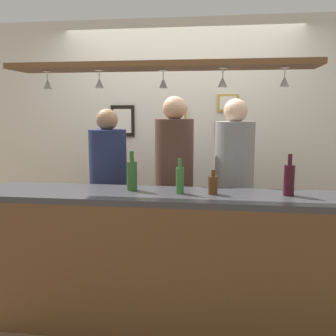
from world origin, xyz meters
name	(u,v)px	position (x,y,z in m)	size (l,w,h in m)	color
ground_plane	(166,302)	(0.00, 0.00, 0.00)	(8.00, 8.00, 0.00)	brown
back_wall	(181,142)	(0.00, 1.10, 1.30)	(4.40, 0.06, 2.60)	silver
bar_counter	(156,244)	(0.00, -0.51, 0.70)	(2.70, 0.55, 1.04)	#38383D
overhead_glass_rack	(160,66)	(0.00, -0.30, 1.95)	(2.20, 0.36, 0.04)	brown
hanging_wineglass_far_left	(48,83)	(-0.87, -0.27, 1.84)	(0.07, 0.07, 0.13)	silver
hanging_wineglass_left	(99,83)	(-0.45, -0.31, 1.84)	(0.07, 0.07, 0.13)	silver
hanging_wineglass_center_left	(163,83)	(0.01, -0.24, 1.84)	(0.07, 0.07, 0.13)	silver
hanging_wineglass_center	(223,81)	(0.45, -0.32, 1.84)	(0.07, 0.07, 0.13)	silver
hanging_wineglass_center_right	(285,81)	(0.87, -0.30, 1.84)	(0.07, 0.07, 0.13)	silver
person_left_navy_shirt	(108,181)	(-0.58, 0.27, 1.00)	(0.34, 0.34, 1.66)	#2D334C
person_middle_brown_shirt	(174,175)	(0.03, 0.27, 1.07)	(0.34, 0.34, 1.76)	#2D334C
person_right_grey_shirt	(234,178)	(0.56, 0.27, 1.05)	(0.34, 0.34, 1.74)	#2D334C
bottle_beer_green_import	(180,179)	(0.15, -0.34, 1.14)	(0.06, 0.06, 0.26)	#336B2D
bottle_champagne_green	(132,175)	(-0.22, -0.27, 1.16)	(0.08, 0.08, 0.30)	#2D5623
bottle_wine_dark_red	(289,179)	(0.93, -0.30, 1.16)	(0.08, 0.08, 0.30)	#380F19
bottle_beer_brown_stubby	(213,185)	(0.39, -0.33, 1.11)	(0.07, 0.07, 0.18)	#512D14
picture_frame_caricature	(123,121)	(-0.64, 1.06, 1.53)	(0.26, 0.02, 0.34)	black
picture_frame_crest	(178,118)	(-0.03, 1.06, 1.56)	(0.18, 0.02, 0.26)	#B29338
picture_frame_upper_small	(228,103)	(0.50, 1.06, 1.72)	(0.22, 0.02, 0.18)	#B29338
picture_frame_lower_pair	(230,130)	(0.52, 1.06, 1.43)	(0.30, 0.02, 0.18)	black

